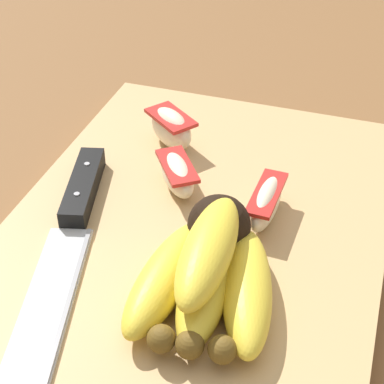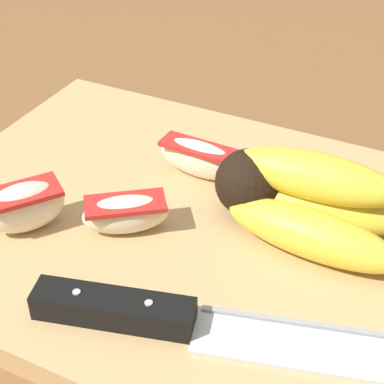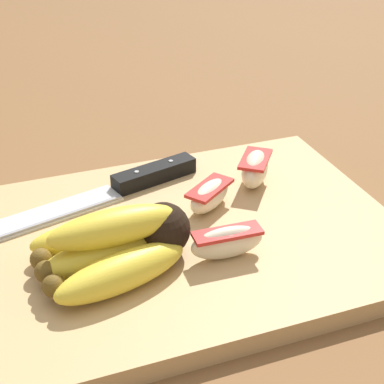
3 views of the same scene
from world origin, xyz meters
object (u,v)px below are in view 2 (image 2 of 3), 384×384
Objects in this scene: apple_wedge_far at (126,213)px; banana_bunch at (309,198)px; apple_wedge_middle at (199,158)px; chefs_knife at (192,323)px; apple_wedge_near at (25,206)px.

banana_bunch is at bearing 29.43° from apple_wedge_far.
apple_wedge_middle is (-0.10, 0.02, -0.01)m from banana_bunch.
chefs_knife is 0.16m from apple_wedge_middle.
apple_wedge_far is at bearing -150.57° from banana_bunch.
apple_wedge_far is (-0.08, 0.06, 0.01)m from chefs_knife.
chefs_knife is at bearing -65.97° from apple_wedge_middle.
banana_bunch reaches higher than apple_wedge_middle.
apple_wedge_far is at bearing -101.19° from apple_wedge_middle.
apple_wedge_near reaches higher than apple_wedge_far.
apple_wedge_far is at bearing 24.22° from apple_wedge_near.
chefs_knife is at bearing -103.46° from banana_bunch.
chefs_knife is 0.11m from apple_wedge_far.
banana_bunch is at bearing -12.29° from apple_wedge_middle.
apple_wedge_near is at bearing 167.09° from chefs_knife.
chefs_knife is 4.31× the size of apple_wedge_far.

